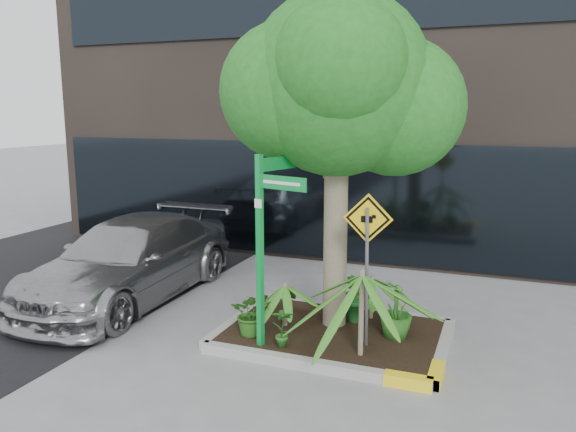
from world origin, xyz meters
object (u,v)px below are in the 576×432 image
(cattle_sign, at_px, (367,245))
(tree, at_px, (338,84))
(parked_car, at_px, (131,260))
(street_sign_post, at_px, (265,234))

(cattle_sign, bearing_deg, tree, 128.39)
(parked_car, distance_m, cattle_sign, 4.79)
(tree, height_order, street_sign_post, tree)
(parked_car, bearing_deg, cattle_sign, -12.29)
(parked_car, bearing_deg, street_sign_post, -22.57)
(street_sign_post, height_order, cattle_sign, street_sign_post)
(parked_car, relative_size, street_sign_post, 1.76)
(tree, xyz_separation_m, cattle_sign, (0.67, -0.77, -2.15))
(street_sign_post, bearing_deg, tree, 76.47)
(tree, height_order, cattle_sign, tree)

